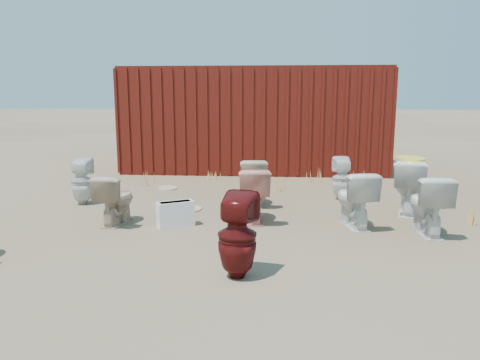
# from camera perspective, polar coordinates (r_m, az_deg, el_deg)

# --- Properties ---
(ground) EXTENTS (100.00, 100.00, 0.00)m
(ground) POSITION_cam_1_polar(r_m,az_deg,el_deg) (6.45, -0.42, -5.78)
(ground) COLOR brown
(ground) RESTS_ON ground
(shipping_container) EXTENTS (6.00, 2.40, 2.40)m
(shipping_container) POSITION_cam_1_polar(r_m,az_deg,el_deg) (11.40, 1.82, 7.42)
(shipping_container) COLOR #4D0D0C
(shipping_container) RESTS_ON ground
(toilet_front_pink) EXTENTS (0.51, 0.81, 0.79)m
(toilet_front_pink) POSITION_cam_1_polar(r_m,az_deg,el_deg) (6.67, 1.70, -1.75)
(toilet_front_pink) COLOR #E09181
(toilet_front_pink) RESTS_ON ground
(toilet_front_c) EXTENTS (0.59, 0.84, 0.78)m
(toilet_front_c) POSITION_cam_1_polar(r_m,az_deg,el_deg) (6.58, 13.77, -2.25)
(toilet_front_c) COLOR white
(toilet_front_c) RESTS_ON ground
(toilet_front_maroon) EXTENTS (0.46, 0.47, 0.86)m
(toilet_front_maroon) POSITION_cam_1_polar(r_m,az_deg,el_deg) (4.63, -0.33, -6.83)
(toilet_front_maroon) COLOR #560F0E
(toilet_front_maroon) RESTS_ON ground
(toilet_front_e) EXTENTS (0.46, 0.78, 0.79)m
(toilet_front_e) POSITION_cam_1_polar(r_m,az_deg,el_deg) (6.53, 21.92, -2.78)
(toilet_front_e) COLOR silver
(toilet_front_e) RESTS_ON ground
(toilet_back_a) EXTENTS (0.36, 0.37, 0.77)m
(toilet_back_a) POSITION_cam_1_polar(r_m,az_deg,el_deg) (8.14, -18.74, -0.16)
(toilet_back_a) COLOR silver
(toilet_back_a) RESTS_ON ground
(toilet_back_beige_left) EXTENTS (0.49, 0.74, 0.71)m
(toilet_back_beige_left) POSITION_cam_1_polar(r_m,az_deg,el_deg) (6.76, -14.92, -2.29)
(toilet_back_beige_left) COLOR #C0A88C
(toilet_back_beige_left) RESTS_ON ground
(toilet_back_beige_right) EXTENTS (0.50, 0.80, 0.78)m
(toilet_back_beige_right) POSITION_cam_1_polar(r_m,az_deg,el_deg) (7.63, 1.62, -0.23)
(toilet_back_beige_right) COLOR beige
(toilet_back_beige_right) RESTS_ON ground
(toilet_back_yellowlid) EXTENTS (0.65, 0.91, 0.84)m
(toilet_back_yellowlid) POSITION_cam_1_polar(r_m,az_deg,el_deg) (7.54, 19.86, -0.76)
(toilet_back_yellowlid) COLOR white
(toilet_back_yellowlid) RESTS_ON ground
(toilet_back_e) EXTENTS (0.36, 0.36, 0.74)m
(toilet_back_e) POSITION_cam_1_polar(r_m,az_deg,el_deg) (8.25, 12.32, 0.20)
(toilet_back_e) COLOR silver
(toilet_back_e) RESTS_ON ground
(yellow_lid) EXTENTS (0.42, 0.53, 0.02)m
(yellow_lid) POSITION_cam_1_polar(r_m,az_deg,el_deg) (7.47, 20.07, 2.49)
(yellow_lid) COLOR yellow
(yellow_lid) RESTS_ON toilet_back_yellowlid
(loose_tank) EXTENTS (0.53, 0.42, 0.35)m
(loose_tank) POSITION_cam_1_polar(r_m,az_deg,el_deg) (6.51, -7.87, -4.13)
(loose_tank) COLOR white
(loose_tank) RESTS_ON ground
(loose_lid_near) EXTENTS (0.54, 0.60, 0.02)m
(loose_lid_near) POSITION_cam_1_polar(r_m,az_deg,el_deg) (7.42, -6.25, -3.58)
(loose_lid_near) COLOR #BBB388
(loose_lid_near) RESTS_ON ground
(loose_lid_far) EXTENTS (0.49, 0.56, 0.02)m
(loose_lid_far) POSITION_cam_1_polar(r_m,az_deg,el_deg) (9.14, -8.81, -0.97)
(loose_lid_far) COLOR tan
(loose_lid_far) RESTS_ON ground
(weed_clump_a) EXTENTS (0.36, 0.36, 0.29)m
(weed_clump_a) POSITION_cam_1_polar(r_m,az_deg,el_deg) (9.55, -11.39, 0.26)
(weed_clump_a) COLOR tan
(weed_clump_a) RESTS_ON ground
(weed_clump_b) EXTENTS (0.32, 0.32, 0.24)m
(weed_clump_b) POSITION_cam_1_polar(r_m,az_deg,el_deg) (8.74, 5.35, -0.70)
(weed_clump_b) COLOR tan
(weed_clump_b) RESTS_ON ground
(weed_clump_c) EXTENTS (0.36, 0.36, 0.34)m
(weed_clump_c) POSITION_cam_1_polar(r_m,az_deg,el_deg) (9.55, 13.89, 0.31)
(weed_clump_c) COLOR tan
(weed_clump_c) RESTS_ON ground
(weed_clump_d) EXTENTS (0.30, 0.30, 0.24)m
(weed_clump_d) POSITION_cam_1_polar(r_m,az_deg,el_deg) (9.91, -3.20, 0.64)
(weed_clump_d) COLOR tan
(weed_clump_d) RESTS_ON ground
(weed_clump_e) EXTENTS (0.34, 0.34, 0.29)m
(weed_clump_e) POSITION_cam_1_polar(r_m,az_deg,el_deg) (9.73, 9.09, 0.50)
(weed_clump_e) COLOR tan
(weed_clump_e) RESTS_ON ground
(weed_clump_f) EXTENTS (0.28, 0.28, 0.24)m
(weed_clump_f) POSITION_cam_1_polar(r_m,az_deg,el_deg) (7.39, 26.73, -3.85)
(weed_clump_f) COLOR tan
(weed_clump_f) RESTS_ON ground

